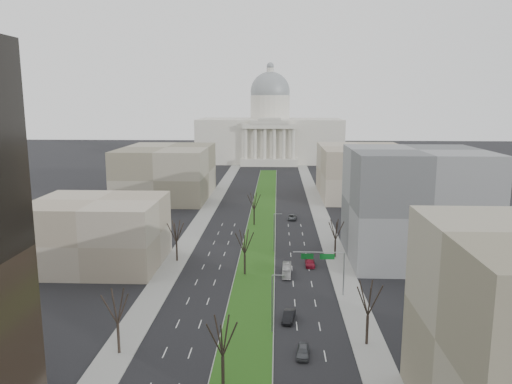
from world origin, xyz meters
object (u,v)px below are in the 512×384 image
(car_grey_near, at_px, (303,351))
(car_black, at_px, (289,316))
(car_red, at_px, (310,263))
(car_grey_far, at_px, (292,217))
(box_van, at_px, (287,270))

(car_grey_near, relative_size, car_black, 0.90)
(car_grey_near, distance_m, car_red, 37.86)
(car_grey_far, bearing_deg, box_van, -88.21)
(car_grey_near, bearing_deg, car_black, 104.22)
(car_grey_far, bearing_deg, car_black, -87.34)
(car_red, xyz_separation_m, car_grey_far, (-2.54, 41.32, -0.00))
(car_black, distance_m, car_red, 27.20)
(box_van, bearing_deg, car_black, -87.99)
(car_grey_near, bearing_deg, car_red, 90.45)
(car_black, height_order, box_van, box_van)
(car_red, height_order, box_van, box_van)
(car_black, relative_size, car_red, 0.98)
(car_black, xyz_separation_m, car_grey_far, (2.49, 68.04, -0.08))
(car_black, relative_size, box_van, 0.66)
(car_red, relative_size, box_van, 0.68)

